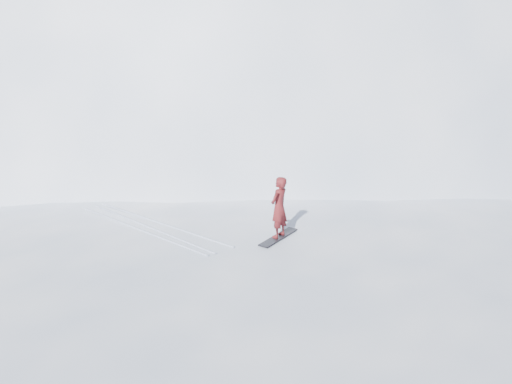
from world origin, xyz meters
TOP-DOWN VIEW (x-y plane):
  - ground at (0.00, 0.00)m, footprint 400.00×400.00m
  - near_ridge at (1.00, 3.00)m, footprint 36.00×28.00m
  - summit_peak at (22.00, 26.00)m, footprint 60.00×56.00m
  - peak_shoulder at (10.00, 20.00)m, footprint 28.00×24.00m
  - wind_bumps at (-0.56, 2.12)m, footprint 16.00×14.40m
  - snowboard at (1.37, 1.58)m, footprint 1.65×0.75m
  - snowboarder at (1.37, 1.58)m, footprint 0.72×0.57m
  - board_tracks at (-1.04, 4.74)m, footprint 2.01×5.94m

SIDE VIEW (x-z plane):
  - ground at x=0.00m, z-range 0.00..0.00m
  - near_ridge at x=1.00m, z-range -2.40..2.40m
  - summit_peak at x=22.00m, z-range -28.00..28.00m
  - peak_shoulder at x=10.00m, z-range -9.00..9.00m
  - wind_bumps at x=-0.56m, z-range -0.50..0.50m
  - snowboard at x=1.37m, z-range 2.40..2.43m
  - board_tracks at x=-1.04m, z-range 2.40..2.44m
  - snowboarder at x=1.37m, z-range 2.43..4.15m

